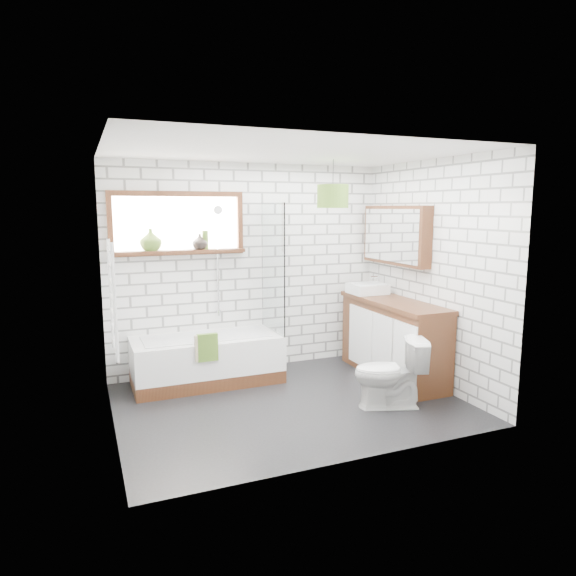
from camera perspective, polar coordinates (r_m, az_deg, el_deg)
name	(u,v)px	position (r m, az deg, el deg)	size (l,w,h in m)	color
floor	(290,404)	(5.37, 0.20, -12.71)	(3.40, 2.60, 0.01)	black
ceiling	(290,151)	(5.02, 0.21, 14.96)	(3.40, 2.60, 0.01)	white
wall_back	(249,268)	(6.26, -4.36, 2.24)	(3.40, 0.01, 2.50)	white
wall_front	(356,305)	(3.89, 7.57, -1.92)	(3.40, 0.01, 2.50)	white
wall_left	(107,293)	(4.68, -19.48, -0.53)	(0.01, 2.60, 2.50)	white
wall_right	(432,274)	(5.91, 15.68, 1.52)	(0.01, 2.60, 2.50)	white
window	(178,223)	(5.97, -12.13, 7.03)	(1.52, 0.16, 0.68)	#3B1E10
towel_radiator	(113,298)	(4.69, -18.90, -1.10)	(0.06, 0.52, 1.00)	white
mirror_cabinet	(396,235)	(6.31, 11.87, 5.77)	(0.16, 1.20, 0.70)	#3B1E10
shower_riser	(218,261)	(6.10, -7.82, 2.94)	(0.02, 0.02, 1.30)	silver
bathtub	(207,360)	(5.95, -8.98, -7.89)	(1.65, 0.73, 0.53)	white
shower_screen	(273,268)	(5.97, -1.67, 2.26)	(0.02, 0.72, 1.50)	white
towel_green	(208,347)	(5.52, -8.93, -6.54)	(0.22, 0.06, 0.30)	#466B20
towel_beige	(205,348)	(5.52, -9.21, -6.57)	(0.21, 0.05, 0.28)	tan
vanity	(393,339)	(6.15, 11.59, -5.52)	(0.52, 1.61, 0.92)	#3B1E10
basin	(367,289)	(6.43, 8.82, -0.06)	(0.42, 0.37, 0.12)	white
tap	(379,282)	(6.50, 10.05, 0.63)	(0.03, 0.03, 0.16)	silver
toilet	(389,373)	(5.26, 11.21, -9.24)	(0.69, 0.40, 0.71)	white
vase_olive	(151,242)	(5.91, -15.00, 5.00)	(0.24, 0.24, 0.25)	#4D7022
vase_dark	(200,243)	(6.00, -9.77, 4.91)	(0.17, 0.17, 0.18)	black
bottle	(205,242)	(6.02, -9.17, 5.10)	(0.07, 0.07, 0.22)	#4D7022
pendant	(333,196)	(5.77, 5.00, 10.11)	(0.35, 0.35, 0.26)	#466B20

